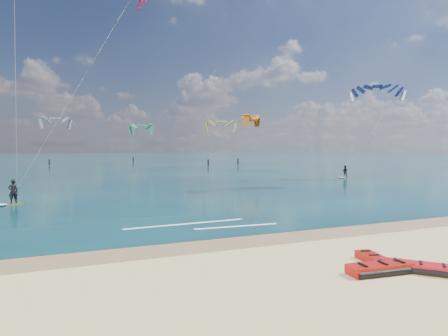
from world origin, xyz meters
The scene contains 10 objects.
ground centered at (0.00, 40.00, 0.00)m, with size 320.00×320.00×0.00m, color tan.
wet_sand_strip centered at (0.00, 3.00, 0.00)m, with size 320.00×2.40×0.01m, color brown.
sea centered at (0.00, 104.00, 0.02)m, with size 320.00×200.00×0.04m, color #082430.
packed_kite_left centered at (4.10, -3.31, 0.00)m, with size 2.72×1.19×0.43m, color #A91009, non-canonical shape.
packed_kite_mid centered at (5.52, -3.70, 0.00)m, with size 2.77×1.11×0.40m, color red, non-canonical shape.
packed_kite_right centered at (4.84, -2.28, 0.00)m, with size 2.25×0.99×0.36m, color #980F06, non-canonical shape.
kitesurfer_main centered at (-7.70, 17.71, 10.18)m, with size 13.49×7.43×19.83m.
kitesurfer_far centered at (32.44, 29.85, 7.70)m, with size 9.24×5.85×14.22m.
shoreline_foam centered at (1.07, 7.38, 0.04)m, with size 8.76×2.36×0.01m.
distant_kites centered at (-6.86, 77.29, 5.13)m, with size 79.45×41.60×11.71m.
Camera 1 is at (-6.80, -14.56, 4.80)m, focal length 32.00 mm.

